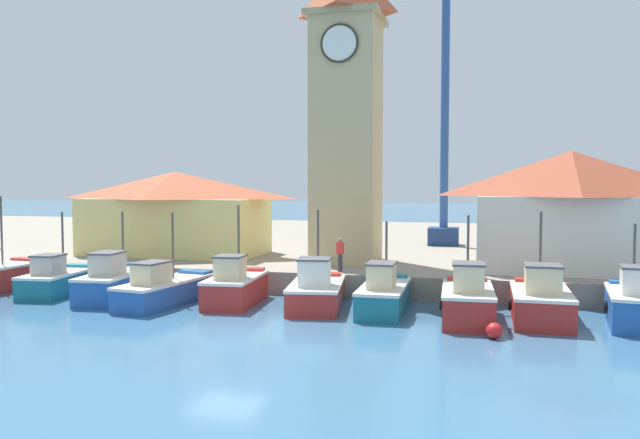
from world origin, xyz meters
name	(u,v)px	position (x,y,z in m)	size (l,w,h in m)	color
ground_plane	(226,336)	(0.00, 0.00, 0.00)	(300.00, 300.00, 0.00)	#386689
quay_wharf	(369,244)	(0.00, 28.07, 0.54)	(120.00, 40.00, 1.08)	gray
fishing_boat_left_outer	(57,280)	(-10.99, 5.41, 0.70)	(2.35, 4.40, 3.92)	#196B7F
fishing_boat_left_inner	(117,282)	(-7.58, 5.09, 0.79)	(2.33, 5.15, 3.98)	#2356A8
fishing_boat_mid_left	(164,289)	(-4.84, 4.46, 0.69)	(2.48, 5.37, 4.00)	#2356A8
fishing_boat_center	(235,287)	(-1.88, 5.38, 0.78)	(2.26, 4.34, 4.34)	#AD2823
fishing_boat_mid_right	(316,291)	(1.79, 5.44, 0.74)	(2.81, 4.87, 4.16)	#AD2823
fishing_boat_right_inner	(384,294)	(4.68, 5.41, 0.73)	(1.93, 4.92, 3.71)	#196B7F
fishing_boat_right_outer	(468,300)	(8.07, 4.47, 0.81)	(2.15, 4.58, 4.06)	#AD2823
fishing_boat_far_right	(541,301)	(10.78, 5.18, 0.78)	(2.27, 4.64, 4.19)	#AD2823
fishing_boat_end_right	(634,304)	(14.09, 5.27, 0.81)	(2.28, 4.34, 3.78)	#2356A8
clock_tower	(347,103)	(1.47, 12.85, 9.57)	(3.87, 3.87, 17.75)	tan
warehouse_left	(175,212)	(-9.21, 13.88, 3.59)	(10.78, 5.62, 4.91)	#E5D17A
warehouse_right	(570,209)	(12.66, 12.24, 4.05)	(9.07, 5.50, 5.78)	silver
port_crane_near	(446,123)	(6.05, 23.51, 9.40)	(4.52, 7.45, 21.02)	navy
mooring_buoy	(494,331)	(9.02, 1.91, 0.28)	(0.55, 0.55, 0.55)	red
dock_worker_near_tower	(340,254)	(2.01, 9.04, 1.92)	(0.34, 0.22, 1.62)	#33333D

